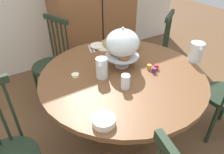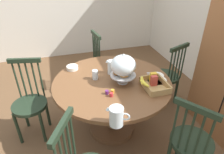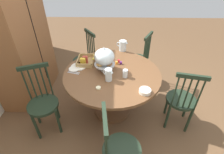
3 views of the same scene
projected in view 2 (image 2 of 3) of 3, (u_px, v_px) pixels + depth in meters
name	position (u px, v px, depth m)	size (l,w,h in m)	color
ground_plane	(105.00, 124.00, 2.72)	(10.00, 10.00, 0.00)	brown
dining_table	(112.00, 95.00, 2.36)	(1.33, 1.33, 0.74)	brown
windsor_chair_near_window	(30.00, 104.00, 2.37)	(0.41, 0.41, 0.97)	#1E2D1E
windsor_chair_facing_door	(191.00, 143.00, 1.87)	(0.46, 0.46, 0.97)	#1E2D1E
windsor_chair_far_side	(166.00, 77.00, 2.90)	(0.43, 0.43, 0.97)	#1E2D1E
windsor_chair_host_seat	(89.00, 66.00, 3.17)	(0.40, 0.40, 0.97)	#1E2D1E
pastry_stand_with_dome	(123.00, 66.00, 2.13)	(0.28, 0.28, 0.34)	silver
orange_juice_pitcher	(111.00, 68.00, 2.37)	(0.13, 0.15, 0.17)	silver
milk_pitcher	(116.00, 117.00, 1.64)	(0.12, 0.19, 0.17)	silver
cereal_basket	(153.00, 84.00, 2.13)	(0.32, 0.30, 0.12)	tan
china_plate_large	(157.00, 80.00, 2.26)	(0.22, 0.22, 0.01)	white
china_plate_small	(157.00, 75.00, 2.33)	(0.15, 0.15, 0.01)	white
cereal_bowl	(72.00, 68.00, 2.48)	(0.14, 0.14, 0.04)	white
drinking_glass	(95.00, 75.00, 2.27)	(0.06, 0.06, 0.11)	silver
butter_dish	(116.00, 65.00, 2.57)	(0.06, 0.06, 0.02)	beige
jam_jar_strawberry	(111.00, 95.00, 2.00)	(0.04, 0.04, 0.04)	#B7282D
jam_jar_apricot	(113.00, 91.00, 2.05)	(0.04, 0.04, 0.04)	orange
jam_jar_grape	(107.00, 92.00, 2.04)	(0.04, 0.04, 0.04)	#5B2366
table_knife	(154.00, 74.00, 2.38)	(0.17, 0.01, 0.01)	silver
dinner_fork	(154.00, 73.00, 2.41)	(0.17, 0.01, 0.01)	silver
soup_spoon	(159.00, 87.00, 2.14)	(0.17, 0.01, 0.01)	silver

